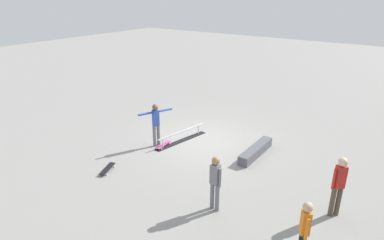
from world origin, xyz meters
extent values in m
plane|color=gray|center=(0.00, 0.00, 0.00)|extent=(60.00, 60.00, 0.00)
cube|color=black|center=(0.50, -0.76, 0.01)|extent=(2.46, 0.71, 0.01)
cylinder|color=#B7B7BC|center=(-0.40, -0.58, 0.20)|extent=(0.04, 0.04, 0.41)
cylinder|color=#B7B7BC|center=(1.40, -0.94, 0.20)|extent=(0.04, 0.04, 0.41)
cylinder|color=#B7B7BC|center=(0.50, -0.76, 0.41)|extent=(2.27, 0.49, 0.05)
cube|color=#595960|center=(-0.09, 2.10, 0.17)|extent=(2.06, 0.38, 0.34)
cylinder|color=slate|center=(1.43, -1.32, 0.42)|extent=(0.16, 0.16, 0.84)
cylinder|color=slate|center=(1.28, -1.25, 0.42)|extent=(0.16, 0.16, 0.84)
cube|color=#2D51B7|center=(1.36, -1.29, 1.14)|extent=(0.28, 0.27, 0.59)
sphere|color=brown|center=(1.36, -1.29, 1.55)|extent=(0.23, 0.23, 0.23)
cylinder|color=#2D51B7|center=(1.71, -1.45, 1.36)|extent=(0.54, 0.30, 0.08)
cylinder|color=#2D51B7|center=(1.01, -1.12, 1.36)|extent=(0.54, 0.30, 0.08)
cube|color=#E05993|center=(1.26, -1.04, 0.08)|extent=(0.82, 0.27, 0.02)
cylinder|color=white|center=(1.00, -1.18, 0.03)|extent=(0.06, 0.03, 0.05)
cylinder|color=white|center=(0.98, -0.95, 0.03)|extent=(0.06, 0.03, 0.05)
cylinder|color=white|center=(1.55, -1.13, 0.03)|extent=(0.06, 0.03, 0.05)
cylinder|color=white|center=(1.52, -0.90, 0.03)|extent=(0.06, 0.03, 0.05)
cylinder|color=slate|center=(3.40, 2.60, 0.40)|extent=(0.12, 0.12, 0.80)
cylinder|color=slate|center=(3.39, 2.44, 0.40)|extent=(0.12, 0.12, 0.80)
cube|color=slate|center=(3.40, 2.52, 1.08)|extent=(0.19, 0.22, 0.57)
sphere|color=#A87A56|center=(3.40, 2.52, 1.48)|extent=(0.22, 0.22, 0.22)
cylinder|color=slate|center=(3.40, 2.66, 1.03)|extent=(0.08, 0.08, 0.53)
cylinder|color=slate|center=(3.39, 2.38, 1.03)|extent=(0.08, 0.08, 0.53)
cube|color=orange|center=(3.89, 4.98, 1.05)|extent=(0.26, 0.26, 0.55)
sphere|color=tan|center=(3.89, 4.98, 1.43)|extent=(0.21, 0.21, 0.21)
cylinder|color=orange|center=(4.01, 5.05, 1.00)|extent=(0.10, 0.10, 0.52)
cylinder|color=orange|center=(3.77, 4.91, 1.00)|extent=(0.10, 0.10, 0.52)
cylinder|color=brown|center=(1.86, 5.12, 0.43)|extent=(0.18, 0.18, 0.85)
cylinder|color=brown|center=(1.74, 5.24, 0.43)|extent=(0.18, 0.18, 0.85)
cube|color=red|center=(1.80, 5.18, 1.16)|extent=(0.30, 0.30, 0.60)
sphere|color=beige|center=(1.80, 5.18, 1.57)|extent=(0.23, 0.23, 0.23)
cylinder|color=red|center=(1.91, 5.07, 1.10)|extent=(0.11, 0.11, 0.57)
cylinder|color=red|center=(1.70, 5.29, 1.10)|extent=(0.11, 0.11, 0.57)
cube|color=black|center=(3.69, -1.39, 0.08)|extent=(0.82, 0.49, 0.02)
cylinder|color=white|center=(3.90, -1.18, 0.03)|extent=(0.06, 0.05, 0.05)
cylinder|color=white|center=(3.99, -1.39, 0.03)|extent=(0.06, 0.05, 0.05)
cylinder|color=white|center=(3.39, -1.39, 0.03)|extent=(0.06, 0.05, 0.05)
cylinder|color=white|center=(3.48, -1.60, 0.03)|extent=(0.06, 0.05, 0.05)
camera|label=1|loc=(9.64, 6.19, 5.47)|focal=30.38mm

